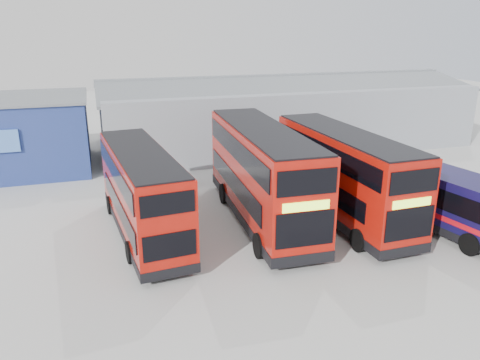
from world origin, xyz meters
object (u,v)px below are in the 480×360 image
at_px(double_decker_right, 342,176).
at_px(single_decker_blue, 435,198).
at_px(double_decker_centre, 262,175).
at_px(double_decker_left, 143,194).
at_px(maintenance_shed, 281,113).

xyz_separation_m(double_decker_right, single_decker_blue, (4.00, -2.37, -0.83)).
height_order(double_decker_centre, double_decker_right, double_decker_centre).
bearing_deg(double_decker_right, double_decker_centre, 166.37).
relative_size(double_decker_left, double_decker_centre, 0.87).
xyz_separation_m(double_decker_centre, single_decker_blue, (8.14, -3.28, -0.98)).
height_order(double_decker_right, single_decker_blue, double_decker_right).
bearing_deg(double_decker_right, double_decker_left, 174.19).
relative_size(double_decker_centre, double_decker_right, 1.07).
xyz_separation_m(maintenance_shed, double_decker_left, (-13.60, -15.86, -0.48)).
relative_size(maintenance_shed, double_decker_centre, 2.58).
relative_size(double_decker_left, single_decker_blue, 0.91).
height_order(maintenance_shed, double_decker_right, maintenance_shed).
bearing_deg(double_decker_centre, single_decker_blue, -19.38).
bearing_deg(maintenance_shed, double_decker_left, -130.61).
height_order(maintenance_shed, double_decker_centre, maintenance_shed).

